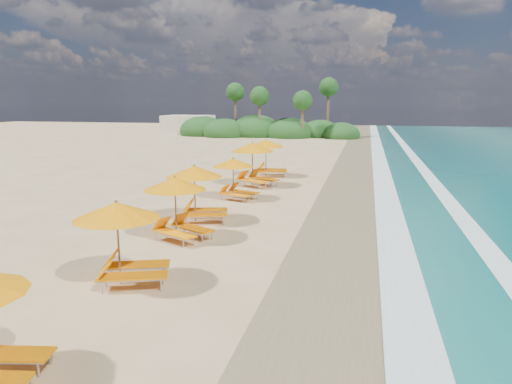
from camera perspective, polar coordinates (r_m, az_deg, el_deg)
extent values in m
plane|color=tan|center=(19.51, 0.00, -3.46)|extent=(160.00, 160.00, 0.00)
cube|color=#8F7D55|center=(19.01, 11.84, -4.08)|extent=(4.00, 160.00, 0.01)
cube|color=white|center=(19.03, 16.37, -4.20)|extent=(1.20, 160.00, 0.01)
cube|color=white|center=(19.44, 25.25, -4.53)|extent=(0.80, 160.00, 0.01)
cylinder|color=olive|center=(13.10, -16.56, -6.16)|extent=(0.06, 0.06, 2.25)
cone|color=orange|center=(12.86, -16.78, -2.19)|extent=(2.96, 2.96, 0.45)
sphere|color=olive|center=(12.81, -16.85, -1.09)|extent=(0.08, 0.08, 0.08)
cylinder|color=olive|center=(16.95, -9.85, -2.03)|extent=(0.06, 0.06, 2.21)
cone|color=orange|center=(16.76, -9.95, 1.03)|extent=(3.04, 3.04, 0.44)
sphere|color=olive|center=(16.72, -9.98, 1.86)|extent=(0.08, 0.08, 0.08)
cylinder|color=olive|center=(19.28, -7.53, -0.25)|extent=(0.06, 0.06, 2.28)
cone|color=orange|center=(19.12, -7.60, 2.54)|extent=(2.89, 2.89, 0.46)
sphere|color=olive|center=(19.08, -7.62, 3.29)|extent=(0.08, 0.08, 0.08)
cylinder|color=olive|center=(23.53, -2.81, 1.59)|extent=(0.05, 0.05, 2.05)
cone|color=orange|center=(23.40, -2.83, 3.64)|extent=(2.65, 2.65, 0.41)
sphere|color=olive|center=(23.37, -2.83, 4.20)|extent=(0.07, 0.07, 0.07)
cylinder|color=olive|center=(27.25, -0.45, 3.38)|extent=(0.06, 0.06, 2.48)
cone|color=orange|center=(27.13, -0.45, 5.54)|extent=(3.49, 3.49, 0.50)
sphere|color=olive|center=(27.10, -0.45, 6.12)|extent=(0.09, 0.09, 0.09)
cylinder|color=olive|center=(30.69, 1.23, 4.17)|extent=(0.06, 0.06, 2.40)
cone|color=orange|center=(30.59, 1.24, 6.02)|extent=(2.95, 2.95, 0.48)
sphere|color=olive|center=(30.56, 1.24, 6.52)|extent=(0.09, 0.09, 0.09)
ellipsoid|color=#163D14|center=(64.35, 4.14, 7.27)|extent=(6.40, 6.40, 4.16)
ellipsoid|color=#163D14|center=(66.31, -0.02, 7.48)|extent=(7.20, 7.20, 4.68)
ellipsoid|color=#163D14|center=(65.45, -3.87, 7.30)|extent=(6.00, 6.00, 3.90)
ellipsoid|color=#163D14|center=(65.82, 7.89, 7.21)|extent=(5.60, 5.60, 3.64)
ellipsoid|color=#163D14|center=(68.61, -6.59, 7.48)|extent=(6.60, 6.60, 4.29)
ellipsoid|color=#163D14|center=(63.61, 10.42, 6.95)|extent=(5.00, 5.00, 3.25)
cylinder|color=brown|center=(61.98, 5.71, 8.83)|extent=(0.36, 0.36, 5.00)
sphere|color=#163D14|center=(61.93, 5.75, 11.14)|extent=(2.60, 2.60, 2.60)
cylinder|color=brown|center=(64.04, 0.44, 9.23)|extent=(0.36, 0.36, 5.60)
sphere|color=#163D14|center=(64.01, 0.44, 11.73)|extent=(2.60, 2.60, 2.60)
cylinder|color=brown|center=(66.96, -2.55, 9.55)|extent=(0.36, 0.36, 6.20)
sphere|color=#163D14|center=(66.95, -2.58, 12.21)|extent=(2.60, 2.60, 2.60)
cylinder|color=brown|center=(65.60, 8.84, 9.67)|extent=(0.36, 0.36, 6.80)
sphere|color=#163D14|center=(65.61, 8.93, 12.63)|extent=(2.60, 2.60, 2.60)
cube|color=beige|center=(71.50, -8.33, 8.19)|extent=(7.00, 5.00, 2.80)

